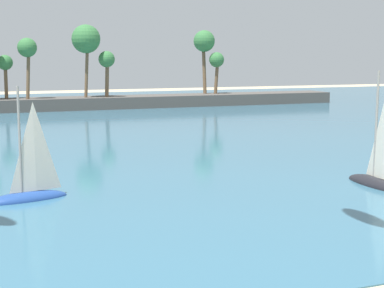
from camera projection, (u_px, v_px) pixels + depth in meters
sea at (26, 123)px, 69.11m from camera, size 220.00×111.29×0.06m
sailboat_near_shore at (378, 175)px, 35.14m from camera, size 1.54×5.06×7.32m
sailboat_mid_bay at (28, 189)px, 31.70m from camera, size 4.72×2.29×6.57m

